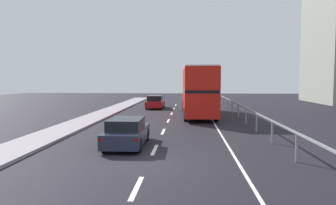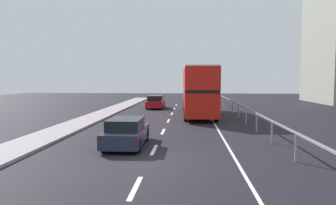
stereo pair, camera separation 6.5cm
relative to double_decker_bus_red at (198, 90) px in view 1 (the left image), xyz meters
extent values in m
cube|color=black|center=(-2.40, -15.94, -2.33)|extent=(74.56, 120.00, 0.10)
cube|color=silver|center=(-2.40, -18.94, -2.28)|extent=(0.16, 2.06, 0.01)
cube|color=silver|center=(-2.40, -13.96, -2.28)|extent=(0.16, 2.06, 0.01)
cube|color=silver|center=(-2.40, -8.97, -2.28)|extent=(0.16, 2.06, 0.01)
cube|color=silver|center=(-2.40, -3.99, -2.28)|extent=(0.16, 2.06, 0.01)
cube|color=silver|center=(-2.40, 0.99, -2.28)|extent=(0.16, 2.06, 0.01)
cube|color=silver|center=(-2.40, 5.97, -2.28)|extent=(0.16, 2.06, 0.01)
cube|color=silver|center=(-2.40, 10.95, -2.28)|extent=(0.16, 2.06, 0.01)
cube|color=silver|center=(1.05, -6.94, -2.28)|extent=(0.12, 46.00, 0.01)
cube|color=gray|center=(3.32, -6.94, -1.15)|extent=(0.08, 42.00, 0.08)
cylinder|color=gray|center=(3.32, -15.69, -1.72)|extent=(0.10, 0.10, 1.13)
cylinder|color=gray|center=(3.32, -12.19, -1.72)|extent=(0.10, 0.10, 1.13)
cylinder|color=gray|center=(3.32, -8.69, -1.72)|extent=(0.10, 0.10, 1.13)
cylinder|color=gray|center=(3.32, -5.19, -1.72)|extent=(0.10, 0.10, 1.13)
cylinder|color=gray|center=(3.32, -1.69, -1.72)|extent=(0.10, 0.10, 1.13)
cylinder|color=gray|center=(3.32, 1.81, -1.72)|extent=(0.10, 0.10, 1.13)
cylinder|color=gray|center=(3.32, 5.31, -1.72)|extent=(0.10, 0.10, 1.13)
cylinder|color=gray|center=(3.32, 8.81, -1.72)|extent=(0.10, 0.10, 1.13)
cylinder|color=gray|center=(3.32, 12.31, -1.72)|extent=(0.10, 0.10, 1.13)
cube|color=red|center=(0.00, -0.01, -1.01)|extent=(2.87, 11.50, 1.84)
cube|color=black|center=(0.00, -0.01, 0.03)|extent=(2.87, 11.04, 0.24)
cube|color=red|center=(0.00, -0.01, 1.01)|extent=(2.87, 11.50, 1.73)
cube|color=silver|center=(0.00, -0.01, 1.93)|extent=(2.81, 11.27, 0.10)
cube|color=black|center=(-0.17, 5.69, -0.92)|extent=(2.28, 0.11, 1.29)
cube|color=yellow|center=(-0.17, 5.69, 1.44)|extent=(1.52, 0.08, 0.28)
cylinder|color=black|center=(-1.29, 4.27, -1.78)|extent=(0.31, 1.01, 1.00)
cylinder|color=black|center=(1.04, 4.34, -1.78)|extent=(0.31, 1.01, 1.00)
cylinder|color=black|center=(-1.05, -4.16, -1.78)|extent=(0.31, 1.01, 1.00)
cylinder|color=black|center=(1.29, -4.09, -1.78)|extent=(0.31, 1.01, 1.00)
cube|color=#212537|center=(-3.82, -13.15, -1.77)|extent=(1.75, 4.07, 0.66)
cube|color=black|center=(-3.82, -13.36, -1.19)|extent=(1.53, 2.24, 0.51)
cube|color=red|center=(-4.57, -15.16, -1.61)|extent=(0.16, 0.06, 0.12)
cube|color=red|center=(-3.05, -15.15, -1.61)|extent=(0.16, 0.06, 0.12)
cylinder|color=black|center=(-4.61, -11.83, -1.96)|extent=(0.20, 0.64, 0.64)
cylinder|color=black|center=(-3.05, -11.82, -1.96)|extent=(0.20, 0.64, 0.64)
cylinder|color=black|center=(-4.60, -14.49, -1.96)|extent=(0.20, 0.64, 0.64)
cylinder|color=black|center=(-3.03, -14.48, -1.96)|extent=(0.20, 0.64, 0.64)
cube|color=maroon|center=(-4.50, 6.49, -1.77)|extent=(1.82, 4.11, 0.66)
cube|color=black|center=(-4.51, 6.28, -1.15)|extent=(1.58, 2.27, 0.59)
cube|color=red|center=(-5.31, 4.48, -1.61)|extent=(0.16, 0.06, 0.12)
cube|color=red|center=(-3.74, 4.46, -1.61)|extent=(0.16, 0.06, 0.12)
cylinder|color=black|center=(-5.29, 7.84, -1.96)|extent=(0.21, 0.64, 0.64)
cylinder|color=black|center=(-3.68, 7.82, -1.96)|extent=(0.21, 0.64, 0.64)
cylinder|color=black|center=(-5.32, 5.15, -1.96)|extent=(0.21, 0.64, 0.64)
cylinder|color=black|center=(-3.71, 5.13, -1.96)|extent=(0.21, 0.64, 0.64)
camera|label=1|loc=(-0.90, -27.81, 0.91)|focal=33.16mm
camera|label=2|loc=(-0.84, -27.81, 0.91)|focal=33.16mm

